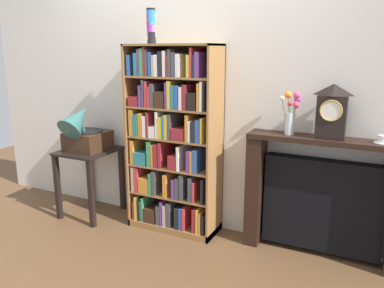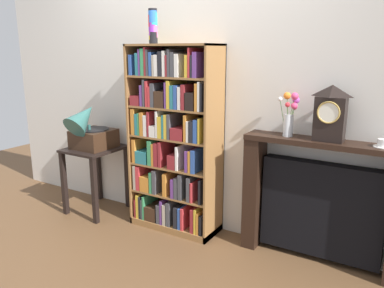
{
  "view_description": "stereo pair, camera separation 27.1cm",
  "coord_description": "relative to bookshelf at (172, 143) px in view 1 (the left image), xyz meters",
  "views": [
    {
      "loc": [
        1.57,
        -2.71,
        1.59
      ],
      "look_at": [
        0.18,
        0.13,
        0.81
      ],
      "focal_mm": 35.75,
      "sensor_mm": 36.0,
      "label": 1
    },
    {
      "loc": [
        1.81,
        -2.58,
        1.59
      ],
      "look_at": [
        0.18,
        0.13,
        0.81
      ],
      "focal_mm": 35.75,
      "sensor_mm": 36.0,
      "label": 2
    }
  ],
  "objects": [
    {
      "name": "gramophone",
      "position": [
        -0.87,
        -0.14,
        0.05
      ],
      "size": [
        0.35,
        0.48,
        0.5
      ],
      "color": "#382316",
      "rests_on": "side_table_left"
    },
    {
      "name": "side_table_left",
      "position": [
        -0.87,
        -0.09,
        -0.3
      ],
      "size": [
        0.47,
        0.53,
        0.66
      ],
      "color": "black",
      "rests_on": "ground"
    },
    {
      "name": "fireplace_mantel",
      "position": [
        1.27,
        0.09,
        -0.32
      ],
      "size": [
        1.18,
        0.23,
        0.96
      ],
      "color": "black",
      "rests_on": "ground"
    },
    {
      "name": "mantel_clock",
      "position": [
        1.29,
        0.06,
        0.36
      ],
      "size": [
        0.21,
        0.14,
        0.4
      ],
      "color": "black",
      "rests_on": "fireplace_mantel"
    },
    {
      "name": "bookshelf",
      "position": [
        0.0,
        0.0,
        0.0
      ],
      "size": [
        0.8,
        0.34,
        1.64
      ],
      "color": "olive",
      "rests_on": "ground"
    },
    {
      "name": "wall_back",
      "position": [
        0.2,
        0.22,
        0.51
      ],
      "size": [
        4.89,
        0.08,
        2.6
      ],
      "primitive_type": "cube",
      "color": "silver",
      "rests_on": "ground"
    },
    {
      "name": "cup_stack",
      "position": [
        -0.17,
        -0.02,
        0.98
      ],
      "size": [
        0.08,
        0.08,
        0.28
      ],
      "color": "black",
      "rests_on": "bookshelf"
    },
    {
      "name": "teacup_with_saucer",
      "position": [
        1.64,
        0.07,
        0.19
      ],
      "size": [
        0.12,
        0.12,
        0.05
      ],
      "color": "white",
      "rests_on": "fireplace_mantel"
    },
    {
      "name": "flower_vase",
      "position": [
        1.0,
        0.07,
        0.33
      ],
      "size": [
        0.15,
        0.13,
        0.33
      ],
      "color": "silver",
      "rests_on": "fireplace_mantel"
    },
    {
      "name": "ground_plane",
      "position": [
        0.02,
        -0.12,
        -0.8
      ],
      "size": [
        7.89,
        6.4,
        0.02
      ],
      "primitive_type": "cube",
      "color": "brown"
    }
  ]
}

